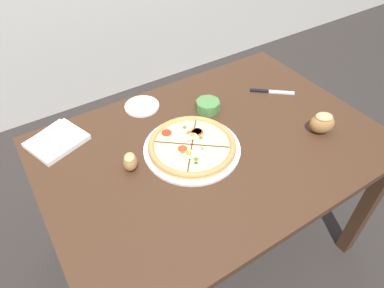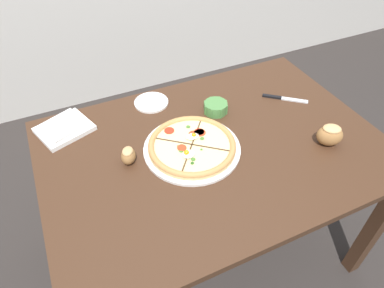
{
  "view_description": "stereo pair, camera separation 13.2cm",
  "coord_description": "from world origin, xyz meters",
  "views": [
    {
      "loc": [
        -0.61,
        -0.79,
        1.69
      ],
      "look_at": [
        -0.09,
        0.02,
        0.78
      ],
      "focal_mm": 32.0,
      "sensor_mm": 36.0,
      "label": 1
    },
    {
      "loc": [
        -0.49,
        -0.86,
        1.69
      ],
      "look_at": [
        -0.09,
        0.02,
        0.78
      ],
      "focal_mm": 32.0,
      "sensor_mm": 36.0,
      "label": 2
    }
  ],
  "objects": [
    {
      "name": "side_saucer",
      "position": [
        -0.13,
        0.37,
        0.76
      ],
      "size": [
        0.15,
        0.15,
        0.01
      ],
      "color": "white",
      "rests_on": "dining_table"
    },
    {
      "name": "knife_main",
      "position": [
        0.44,
        0.14,
        0.76
      ],
      "size": [
        0.17,
        0.14,
        0.01
      ],
      "rotation": [
        0.0,
        0.0,
        -0.68
      ],
      "color": "silver",
      "rests_on": "dining_table"
    },
    {
      "name": "bread_piece_mid",
      "position": [
        0.41,
        -0.18,
        0.8
      ],
      "size": [
        0.12,
        0.11,
        0.09
      ],
      "rotation": [
        0.0,
        0.0,
        2.67
      ],
      "color": "#A3703D",
      "rests_on": "dining_table"
    },
    {
      "name": "ramekin_bowl",
      "position": [
        0.11,
        0.19,
        0.78
      ],
      "size": [
        0.11,
        0.11,
        0.05
      ],
      "color": "#4C8442",
      "rests_on": "dining_table"
    },
    {
      "name": "ground_plane",
      "position": [
        0.0,
        0.0,
        0.0
      ],
      "size": [
        12.0,
        12.0,
        0.0
      ],
      "primitive_type": "plane",
      "color": "#2D2826"
    },
    {
      "name": "pizza",
      "position": [
        -0.09,
        0.02,
        0.77
      ],
      "size": [
        0.38,
        0.38,
        0.05
      ],
      "color": "white",
      "rests_on": "dining_table"
    },
    {
      "name": "bread_piece_near",
      "position": [
        -0.33,
        0.06,
        0.79
      ],
      "size": [
        0.08,
        0.09,
        0.06
      ],
      "rotation": [
        0.0,
        0.0,
        1.11
      ],
      "color": "olive",
      "rests_on": "dining_table"
    },
    {
      "name": "dining_table",
      "position": [
        0.0,
        0.0,
        0.66
      ],
      "size": [
        1.34,
        0.93,
        0.75
      ],
      "color": "#422819",
      "rests_on": "ground_plane"
    },
    {
      "name": "napkin_folded",
      "position": [
        -0.52,
        0.34,
        0.77
      ],
      "size": [
        0.25,
        0.23,
        0.04
      ],
      "rotation": [
        0.0,
        0.0,
        0.34
      ],
      "color": "white",
      "rests_on": "dining_table"
    }
  ]
}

